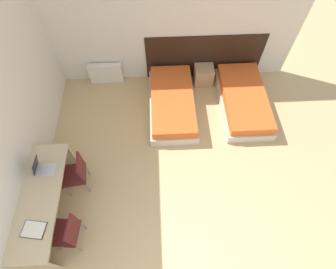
{
  "coord_description": "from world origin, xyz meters",
  "views": [
    {
      "loc": [
        -0.13,
        -0.06,
        4.6
      ],
      "look_at": [
        0.0,
        2.45,
        0.55
      ],
      "focal_mm": 28.0,
      "sensor_mm": 36.0,
      "label": 1
    }
  ],
  "objects_px": {
    "chair_near_laptop": "(77,173)",
    "chair_near_notebook": "(68,232)",
    "bed_near_window": "(172,103)",
    "bed_near_door": "(243,100)",
    "nightstand": "(204,75)",
    "laptop": "(42,168)"
  },
  "relations": [
    {
      "from": "bed_near_door",
      "to": "nightstand",
      "type": "distance_m",
      "value": 1.09
    },
    {
      "from": "bed_near_window",
      "to": "chair_near_notebook",
      "type": "distance_m",
      "value": 3.16
    },
    {
      "from": "bed_near_window",
      "to": "chair_near_laptop",
      "type": "height_order",
      "value": "chair_near_laptop"
    },
    {
      "from": "nightstand",
      "to": "chair_near_notebook",
      "type": "bearing_deg",
      "value": -126.19
    },
    {
      "from": "chair_near_laptop",
      "to": "laptop",
      "type": "xyz_separation_m",
      "value": [
        -0.45,
        -0.02,
        0.29
      ]
    },
    {
      "from": "chair_near_laptop",
      "to": "bed_near_door",
      "type": "bearing_deg",
      "value": 19.89
    },
    {
      "from": "bed_near_door",
      "to": "chair_near_laptop",
      "type": "distance_m",
      "value": 3.67
    },
    {
      "from": "chair_near_laptop",
      "to": "chair_near_notebook",
      "type": "bearing_deg",
      "value": -97.3
    },
    {
      "from": "bed_near_door",
      "to": "nightstand",
      "type": "height_order",
      "value": "nightstand"
    },
    {
      "from": "bed_near_window",
      "to": "chair_near_notebook",
      "type": "height_order",
      "value": "chair_near_notebook"
    },
    {
      "from": "bed_near_window",
      "to": "bed_near_door",
      "type": "bearing_deg",
      "value": 0.0
    },
    {
      "from": "nightstand",
      "to": "laptop",
      "type": "height_order",
      "value": "laptop"
    },
    {
      "from": "bed_near_window",
      "to": "chair_near_laptop",
      "type": "relative_size",
      "value": 2.09
    },
    {
      "from": "bed_near_window",
      "to": "chair_near_laptop",
      "type": "distance_m",
      "value": 2.42
    },
    {
      "from": "chair_near_notebook",
      "to": "laptop",
      "type": "height_order",
      "value": "laptop"
    },
    {
      "from": "nightstand",
      "to": "chair_near_notebook",
      "type": "height_order",
      "value": "chair_near_notebook"
    },
    {
      "from": "nightstand",
      "to": "chair_near_laptop",
      "type": "xyz_separation_m",
      "value": [
        -2.49,
        -2.44,
        0.3
      ]
    },
    {
      "from": "chair_near_notebook",
      "to": "nightstand",
      "type": "bearing_deg",
      "value": 59.73
    },
    {
      "from": "bed_near_window",
      "to": "bed_near_door",
      "type": "distance_m",
      "value": 1.53
    },
    {
      "from": "bed_near_window",
      "to": "bed_near_door",
      "type": "relative_size",
      "value": 1.0
    },
    {
      "from": "chair_near_notebook",
      "to": "chair_near_laptop",
      "type": "bearing_deg",
      "value": 95.93
    },
    {
      "from": "nightstand",
      "to": "laptop",
      "type": "bearing_deg",
      "value": -140.03
    }
  ]
}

